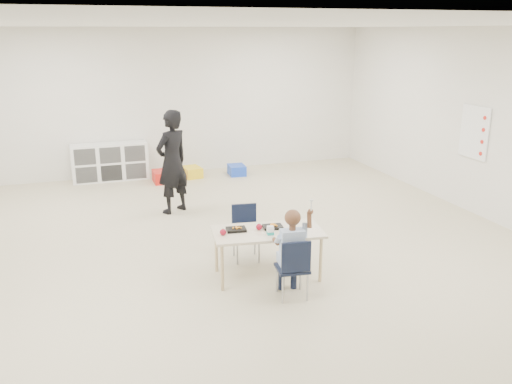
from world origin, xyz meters
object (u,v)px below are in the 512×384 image
object	(u,v)px
chair_near	(292,267)
adult	(172,162)
table	(267,253)
child	(292,250)
cubby_shelf	(110,162)

from	to	relation	value
chair_near	adult	xyz separation A→B (m)	(-0.67, 3.22, 0.46)
table	chair_near	distance (m)	0.55
child	cubby_shelf	bearing A→B (deg)	112.25
cubby_shelf	adult	bearing A→B (deg)	-70.76
child	table	bearing A→B (deg)	105.83
chair_near	child	size ratio (longest dim) A/B	0.63
chair_near	cubby_shelf	world-z (taller)	cubby_shelf
child	adult	distance (m)	3.30
table	cubby_shelf	world-z (taller)	cubby_shelf
adult	chair_near	bearing A→B (deg)	69.95
chair_near	child	world-z (taller)	child
table	child	xyz separation A→B (m)	(0.08, -0.54, 0.25)
child	adult	size ratio (longest dim) A/B	0.67
cubby_shelf	adult	xyz separation A→B (m)	(0.79, -2.27, 0.45)
cubby_shelf	child	bearing A→B (deg)	-75.05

